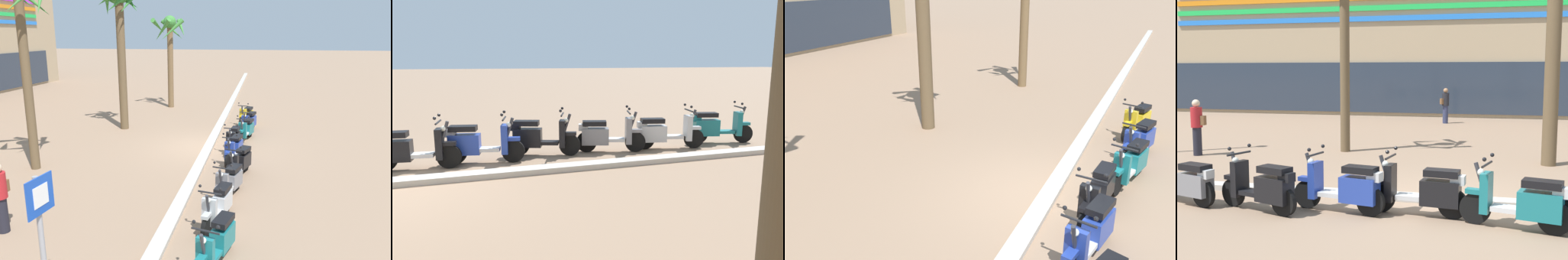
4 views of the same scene
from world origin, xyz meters
TOP-DOWN VIEW (x-y plane):
  - ground_plane at (0.00, 0.00)m, footprint 200.00×200.00m
  - curb_strip at (0.00, -0.15)m, footprint 60.00×0.36m
  - scooter_blue_second_in_line at (-1.54, -1.30)m, footprint 1.80×0.68m
  - scooter_black_far_back at (-0.14, -1.15)m, footprint 1.83×0.58m
  - scooter_teal_tail_end at (1.49, -1.58)m, footprint 1.75×0.73m
  - scooter_blue_mid_centre at (2.95, -1.64)m, footprint 1.71×0.76m
  - scooter_yellow_mid_front at (4.59, -1.43)m, footprint 1.72×0.75m

SIDE VIEW (x-z plane):
  - ground_plane at x=0.00m, z-range 0.00..0.00m
  - curb_strip at x=0.00m, z-range 0.00..0.12m
  - scooter_yellow_mid_front at x=4.59m, z-range -0.15..1.03m
  - scooter_teal_tail_end at x=1.49m, z-range -0.13..1.04m
  - scooter_black_far_back at x=-0.14m, z-range -0.13..1.04m
  - scooter_blue_mid_centre at x=2.95m, z-range -0.06..0.99m
  - scooter_blue_second_in_line at x=-1.54m, z-range -0.12..1.05m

